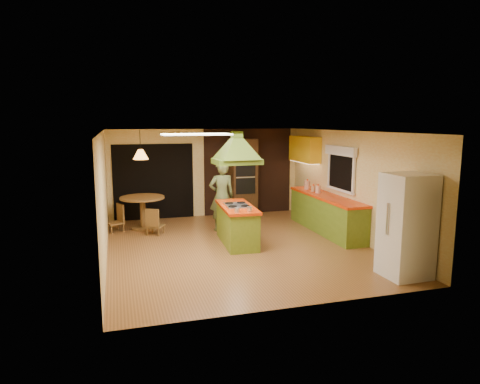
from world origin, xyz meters
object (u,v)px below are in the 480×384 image
object	(u,v)px
refrigerator	(407,226)
dining_table	(143,206)
man	(222,196)
wall_oven	(243,178)
kitchen_island	(237,224)
canister_large	(307,185)

from	to	relation	value
refrigerator	dining_table	xyz separation A→B (m)	(-4.22, 4.77, -0.33)
man	wall_oven	bearing A→B (deg)	-122.92
wall_oven	man	bearing A→B (deg)	-126.79
kitchen_island	dining_table	world-z (taller)	kitchen_island
man	wall_oven	size ratio (longest dim) A/B	0.79
refrigerator	kitchen_island	bearing A→B (deg)	127.51
dining_table	canister_large	xyz separation A→B (m)	(4.29, -0.57, 0.45)
kitchen_island	man	xyz separation A→B (m)	(-0.05, 1.21, 0.44)
refrigerator	canister_large	distance (m)	4.20
dining_table	man	bearing A→B (deg)	-21.36
wall_oven	canister_large	size ratio (longest dim) A/B	9.61
refrigerator	dining_table	distance (m)	6.37
kitchen_island	man	distance (m)	1.29
wall_oven	canister_large	bearing A→B (deg)	-47.14
man	refrigerator	size ratio (longest dim) A/B	0.96
kitchen_island	wall_oven	xyz separation A→B (m)	(0.94, 2.72, 0.67)
wall_oven	dining_table	size ratio (longest dim) A/B	1.99
wall_oven	dining_table	world-z (taller)	wall_oven
man	wall_oven	xyz separation A→B (m)	(0.99, 1.51, 0.23)
wall_oven	canister_large	xyz separation A→B (m)	(1.40, -1.34, -0.08)
refrigerator	wall_oven	distance (m)	5.70
wall_oven	canister_large	world-z (taller)	wall_oven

